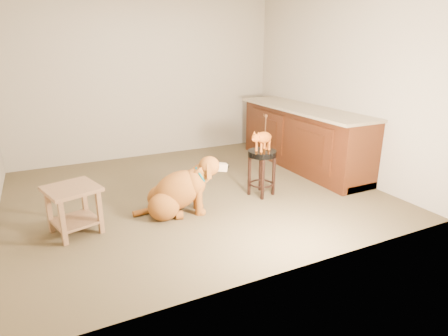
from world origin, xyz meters
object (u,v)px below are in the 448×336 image
golden_retriever (178,192)px  tabby_kitten (262,138)px  wood_stool (274,134)px  side_table (73,203)px  padded_stool (262,164)px

golden_retriever → tabby_kitten: (1.12, 0.06, 0.48)m
golden_retriever → tabby_kitten: bearing=17.4°
wood_stool → tabby_kitten: 1.81m
wood_stool → side_table: (-3.33, -1.42, -0.07)m
golden_retriever → tabby_kitten: 1.23m
golden_retriever → side_table: bearing=-167.2°
side_table → tabby_kitten: size_ratio=1.42×
side_table → golden_retriever: (1.10, -0.03, -0.07)m
wood_stool → golden_retriever: 2.66m
padded_stool → side_table: (-2.24, -0.03, -0.09)m
side_table → golden_retriever: size_ratio=0.56×
side_table → golden_retriever: golden_retriever is taller
wood_stool → tabby_kitten: (-1.10, -1.39, 0.35)m
golden_retriever → tabby_kitten: tabby_kitten is taller
golden_retriever → padded_stool: bearing=17.4°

